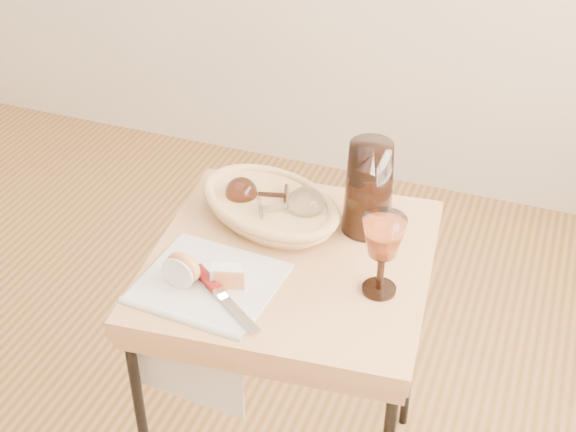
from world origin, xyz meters
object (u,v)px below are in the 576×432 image
at_px(tea_towel, 210,282).
at_px(goblet_lying_a, 261,194).
at_px(bread_basket, 270,208).
at_px(goblet_lying_b, 286,207).
at_px(table_knife, 222,295).
at_px(apple_half, 183,268).
at_px(pitcher, 369,188).
at_px(side_table, 291,379).
at_px(wine_goblet, 382,256).

xyz_separation_m(tea_towel, goblet_lying_a, (0.00, 0.28, 0.05)).
relative_size(tea_towel, bread_basket, 0.84).
bearing_deg(tea_towel, goblet_lying_b, 76.04).
bearing_deg(table_knife, apple_half, -157.54).
bearing_deg(tea_towel, apple_half, -154.22).
distance_m(bread_basket, table_knife, 0.31).
relative_size(goblet_lying_b, apple_half, 1.78).
bearing_deg(tea_towel, table_knife, -36.36).
bearing_deg(tea_towel, bread_basket, 87.18).
bearing_deg(pitcher, bread_basket, -157.97).
height_order(pitcher, apple_half, pitcher).
distance_m(side_table, table_knife, 0.45).
xyz_separation_m(goblet_lying_b, pitcher, (0.17, 0.06, 0.06)).
xyz_separation_m(bread_basket, wine_goblet, (0.31, -0.16, 0.06)).
xyz_separation_m(bread_basket, table_knife, (0.02, -0.31, -0.01)).
bearing_deg(goblet_lying_a, tea_towel, 75.03).
relative_size(goblet_lying_b, wine_goblet, 0.77).
xyz_separation_m(side_table, goblet_lying_a, (-0.13, 0.13, 0.43)).
xyz_separation_m(tea_towel, table_knife, (0.05, -0.04, 0.01)).
distance_m(goblet_lying_a, goblet_lying_b, 0.08).
bearing_deg(table_knife, tea_towel, 174.85).
xyz_separation_m(goblet_lying_a, apple_half, (-0.05, -0.30, -0.01)).
xyz_separation_m(tea_towel, goblet_lying_b, (0.08, 0.25, 0.05)).
bearing_deg(bread_basket, apple_half, -82.01).
bearing_deg(apple_half, side_table, 48.69).
bearing_deg(side_table, bread_basket, 129.17).
height_order(side_table, pitcher, pitcher).
xyz_separation_m(wine_goblet, table_knife, (-0.29, -0.14, -0.08)).
bearing_deg(bread_basket, goblet_lying_a, 176.64).
xyz_separation_m(goblet_lying_b, wine_goblet, (0.26, -0.15, 0.04)).
bearing_deg(pitcher, goblet_lying_b, -149.39).
bearing_deg(bread_basket, wine_goblet, -4.95).
height_order(side_table, goblet_lying_a, goblet_lying_a).
height_order(tea_towel, goblet_lying_a, goblet_lying_a).
height_order(bread_basket, goblet_lying_a, goblet_lying_a).
distance_m(apple_half, table_knife, 0.10).
bearing_deg(side_table, goblet_lying_a, 133.30).
relative_size(side_table, bread_basket, 2.34).
bearing_deg(pitcher, table_knife, -108.27).
bearing_deg(pitcher, goblet_lying_a, -162.35).
height_order(side_table, tea_towel, tea_towel).
bearing_deg(goblet_lying_b, wine_goblet, -59.88).
relative_size(tea_towel, goblet_lying_a, 2.23).
height_order(goblet_lying_b, pitcher, pitcher).
distance_m(goblet_lying_a, pitcher, 0.26).
relative_size(side_table, tea_towel, 2.77).
bearing_deg(apple_half, tea_towel, 27.52).
relative_size(tea_towel, wine_goblet, 1.51).
distance_m(wine_goblet, table_knife, 0.33).
bearing_deg(side_table, table_knife, -112.72).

